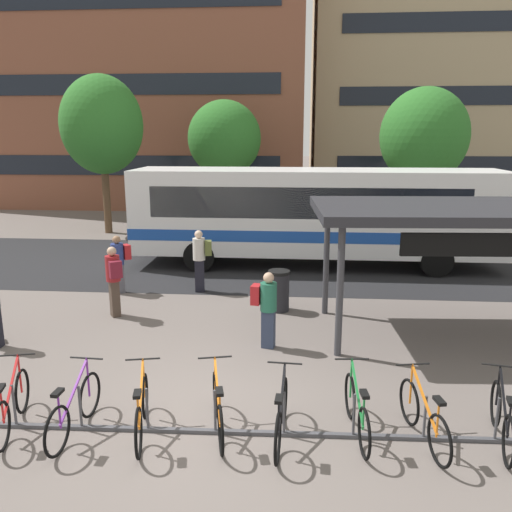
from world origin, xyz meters
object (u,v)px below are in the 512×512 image
Objects in this scene: city_bus at (318,213)px; parked_bicycle_green_5 at (357,411)px; parked_bicycle_orange_3 at (218,409)px; parked_bicycle_purple_1 at (75,410)px; parked_bicycle_orange_6 at (424,418)px; parked_bicycle_black_4 at (281,416)px; commuter_olive_pack_4 at (200,256)px; transit_shelter at (477,214)px; commuter_maroon_pack_2 at (114,277)px; parked_bicycle_black_7 at (502,419)px; commuter_red_pack_0 at (267,305)px; commuter_red_pack_3 at (119,260)px; street_tree_0 at (102,125)px; parked_bicycle_orange_2 at (142,411)px; trash_bin at (279,290)px; street_tree_1 at (424,136)px; parked_bicycle_red_0 at (12,406)px; street_tree_2 at (224,139)px.

city_bus reaches higher than parked_bicycle_green_5.
parked_bicycle_orange_3 is (-1.81, -10.22, -1.39)m from city_bus.
parked_bicycle_purple_1 is 5.05m from parked_bicycle_orange_6.
parked_bicycle_black_4 is 0.99× the size of commuter_olive_pack_4.
parked_bicycle_orange_3 is at bearing -141.80° from transit_shelter.
parked_bicycle_orange_3 is 5.79m from commuter_maroon_pack_2.
parked_bicycle_purple_1 and parked_bicycle_black_7 have the same top height.
commuter_maroon_pack_2 is (-3.76, 1.56, 0.07)m from commuter_red_pack_0.
parked_bicycle_orange_3 and parked_bicycle_black_4 have the same top height.
street_tree_0 reaches higher than commuter_red_pack_3.
parked_bicycle_purple_1 is 0.25× the size of street_tree_0.
trash_bin is (1.79, 5.67, 0.13)m from parked_bicycle_orange_2.
city_bus is at bearing -22.97° from parked_bicycle_orange_3.
commuter_maroon_pack_2 is 1.94m from commuter_red_pack_3.
parked_bicycle_orange_6 is 18.74m from street_tree_1.
commuter_red_pack_3 reaches higher than parked_bicycle_orange_3.
parked_bicycle_purple_1 is at bearing 81.41° from parked_bicycle_orange_6.
commuter_maroon_pack_2 is (-1.14, 4.96, 0.61)m from parked_bicycle_purple_1.
parked_bicycle_orange_3 is 17.59m from street_tree_0.
parked_bicycle_purple_1 is 0.99m from parked_bicycle_orange_2.
trash_bin is at bearing 11.60° from parked_bicycle_orange_6.
city_bus is 9.52m from street_tree_1.
city_bus is 10.23m from parked_bicycle_green_5.
parked_bicycle_green_5 is 1.01× the size of parked_bicycle_orange_6.
parked_bicycle_purple_1 is 1.00× the size of parked_bicycle_black_4.
parked_bicycle_orange_2 is at bearing -107.56° from trash_bin.
street_tree_1 reaches higher than parked_bicycle_orange_3.
street_tree_0 reaches higher than parked_bicycle_orange_6.
city_bus is 7.15× the size of parked_bicycle_red_0.
commuter_maroon_pack_2 is 1.06× the size of commuter_red_pack_3.
street_tree_1 reaches higher than parked_bicycle_red_0.
parked_bicycle_orange_6 is at bearing -56.38° from street_tree_0.
parked_bicycle_red_0 is at bearing -114.82° from city_bus.
parked_bicycle_orange_3 is 0.25× the size of street_tree_0.
parked_bicycle_purple_1 is 0.25× the size of transit_shelter.
street_tree_0 is (-7.83, 12.21, 3.77)m from commuter_red_pack_0.
trash_bin is 0.16× the size of street_tree_1.
transit_shelter is 7.15m from commuter_olive_pack_4.
parked_bicycle_red_0 is 0.26× the size of street_tree_1.
commuter_maroon_pack_2 is (-2.13, 4.92, 0.61)m from parked_bicycle_orange_2.
street_tree_1 is at bearing 63.47° from trash_bin.
parked_bicycle_black_7 is 20.29m from street_tree_2.
parked_bicycle_green_5 is at bearing -58.65° from street_tree_0.
street_tree_2 is (-3.41, 19.02, 3.72)m from parked_bicycle_black_4.
parked_bicycle_orange_6 is 1.10m from parked_bicycle_black_7.
transit_shelter reaches higher than parked_bicycle_purple_1.
commuter_olive_pack_4 is (-2.06, 3.74, 0.09)m from commuter_red_pack_0.
parked_bicycle_orange_2 is at bearing -85.85° from street_tree_2.
commuter_maroon_pack_2 is at bearing -11.79° from parked_bicycle_red_0.
parked_bicycle_purple_1 is 0.27× the size of street_tree_1.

